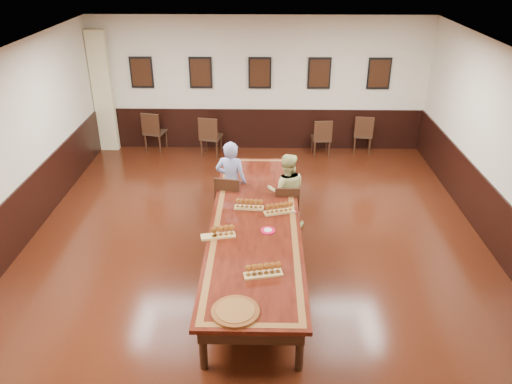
{
  "coord_description": "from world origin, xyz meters",
  "views": [
    {
      "loc": [
        0.15,
        -6.8,
        4.7
      ],
      "look_at": [
        0.0,
        0.5,
        1.0
      ],
      "focal_mm": 35.0,
      "sensor_mm": 36.0,
      "label": 1
    }
  ],
  "objects_px": {
    "person_man": "(231,182)",
    "chair_woman": "(286,206)",
    "spare_chair_c": "(321,137)",
    "person_woman": "(286,191)",
    "spare_chair_a": "(155,131)",
    "chair_man": "(230,199)",
    "spare_chair_d": "(363,133)",
    "conference_table": "(255,228)",
    "carved_platter": "(235,311)",
    "spare_chair_b": "(211,136)"
  },
  "relations": [
    {
      "from": "chair_woman",
      "to": "carved_platter",
      "type": "bearing_deg",
      "value": 76.54
    },
    {
      "from": "spare_chair_c",
      "to": "person_woman",
      "type": "relative_size",
      "value": 0.65
    },
    {
      "from": "chair_woman",
      "to": "carved_platter",
      "type": "height_order",
      "value": "chair_woman"
    },
    {
      "from": "person_man",
      "to": "conference_table",
      "type": "distance_m",
      "value": 1.43
    },
    {
      "from": "person_man",
      "to": "chair_man",
      "type": "bearing_deg",
      "value": 90.0
    },
    {
      "from": "chair_man",
      "to": "spare_chair_d",
      "type": "relative_size",
      "value": 1.03
    },
    {
      "from": "spare_chair_b",
      "to": "carved_platter",
      "type": "distance_m",
      "value": 6.74
    },
    {
      "from": "chair_woman",
      "to": "conference_table",
      "type": "height_order",
      "value": "chair_woman"
    },
    {
      "from": "spare_chair_d",
      "to": "person_woman",
      "type": "relative_size",
      "value": 0.67
    },
    {
      "from": "person_man",
      "to": "person_woman",
      "type": "bearing_deg",
      "value": 178.13
    },
    {
      "from": "chair_man",
      "to": "carved_platter",
      "type": "height_order",
      "value": "chair_man"
    },
    {
      "from": "spare_chair_a",
      "to": "spare_chair_c",
      "type": "height_order",
      "value": "spare_chair_a"
    },
    {
      "from": "person_man",
      "to": "person_woman",
      "type": "relative_size",
      "value": 1.1
    },
    {
      "from": "spare_chair_b",
      "to": "spare_chair_c",
      "type": "distance_m",
      "value": 2.65
    },
    {
      "from": "spare_chair_b",
      "to": "conference_table",
      "type": "distance_m",
      "value": 4.63
    },
    {
      "from": "spare_chair_c",
      "to": "person_man",
      "type": "relative_size",
      "value": 0.59
    },
    {
      "from": "spare_chair_a",
      "to": "person_man",
      "type": "bearing_deg",
      "value": 135.28
    },
    {
      "from": "spare_chair_a",
      "to": "person_man",
      "type": "relative_size",
      "value": 0.64
    },
    {
      "from": "spare_chair_a",
      "to": "person_man",
      "type": "distance_m",
      "value": 4.06
    },
    {
      "from": "spare_chair_b",
      "to": "spare_chair_a",
      "type": "bearing_deg",
      "value": -1.44
    },
    {
      "from": "spare_chair_d",
      "to": "conference_table",
      "type": "bearing_deg",
      "value": 70.37
    },
    {
      "from": "chair_woman",
      "to": "spare_chair_b",
      "type": "relative_size",
      "value": 0.91
    },
    {
      "from": "chair_woman",
      "to": "carved_platter",
      "type": "distance_m",
      "value": 3.31
    },
    {
      "from": "spare_chair_b",
      "to": "person_man",
      "type": "xyz_separation_m",
      "value": [
        0.69,
        -3.14,
        0.28
      ]
    },
    {
      "from": "spare_chair_b",
      "to": "spare_chair_d",
      "type": "bearing_deg",
      "value": -163.82
    },
    {
      "from": "chair_woman",
      "to": "person_woman",
      "type": "distance_m",
      "value": 0.27
    },
    {
      "from": "person_man",
      "to": "carved_platter",
      "type": "xyz_separation_m",
      "value": [
        0.28,
        -3.53,
        -0.0
      ]
    },
    {
      "from": "person_man",
      "to": "conference_table",
      "type": "relative_size",
      "value": 0.31
    },
    {
      "from": "chair_man",
      "to": "spare_chair_a",
      "type": "height_order",
      "value": "spare_chair_a"
    },
    {
      "from": "person_man",
      "to": "spare_chair_c",
      "type": "bearing_deg",
      "value": -111.0
    },
    {
      "from": "spare_chair_b",
      "to": "person_woman",
      "type": "distance_m",
      "value": 3.76
    },
    {
      "from": "person_man",
      "to": "person_woman",
      "type": "height_order",
      "value": "person_man"
    },
    {
      "from": "person_man",
      "to": "chair_woman",
      "type": "bearing_deg",
      "value": 172.99
    },
    {
      "from": "chair_man",
      "to": "spare_chair_b",
      "type": "height_order",
      "value": "spare_chair_b"
    },
    {
      "from": "chair_man",
      "to": "spare_chair_a",
      "type": "bearing_deg",
      "value": -49.07
    },
    {
      "from": "chair_woman",
      "to": "spare_chair_d",
      "type": "bearing_deg",
      "value": -118.93
    },
    {
      "from": "spare_chair_a",
      "to": "spare_chair_b",
      "type": "xyz_separation_m",
      "value": [
        1.42,
        -0.32,
        0.0
      ]
    },
    {
      "from": "chair_woman",
      "to": "conference_table",
      "type": "bearing_deg",
      "value": 61.92
    },
    {
      "from": "spare_chair_c",
      "to": "chair_man",
      "type": "bearing_deg",
      "value": 54.28
    },
    {
      "from": "conference_table",
      "to": "carved_platter",
      "type": "distance_m",
      "value": 2.2
    },
    {
      "from": "carved_platter",
      "to": "spare_chair_c",
      "type": "bearing_deg",
      "value": 75.97
    },
    {
      "from": "spare_chair_c",
      "to": "carved_platter",
      "type": "height_order",
      "value": "spare_chair_c"
    },
    {
      "from": "person_man",
      "to": "person_woman",
      "type": "distance_m",
      "value": 1.02
    },
    {
      "from": "spare_chair_d",
      "to": "conference_table",
      "type": "height_order",
      "value": "spare_chair_d"
    },
    {
      "from": "spare_chair_c",
      "to": "person_woman",
      "type": "bearing_deg",
      "value": 69.5
    },
    {
      "from": "chair_man",
      "to": "spare_chair_c",
      "type": "relative_size",
      "value": 1.06
    },
    {
      "from": "spare_chair_b",
      "to": "conference_table",
      "type": "xyz_separation_m",
      "value": [
        1.16,
        -4.48,
        0.11
      ]
    },
    {
      "from": "chair_woman",
      "to": "person_woman",
      "type": "xyz_separation_m",
      "value": [
        -0.0,
        0.1,
        0.26
      ]
    },
    {
      "from": "spare_chair_b",
      "to": "person_man",
      "type": "height_order",
      "value": "person_man"
    },
    {
      "from": "spare_chair_c",
      "to": "person_woman",
      "type": "xyz_separation_m",
      "value": [
        -0.96,
        -3.41,
        0.25
      ]
    }
  ]
}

